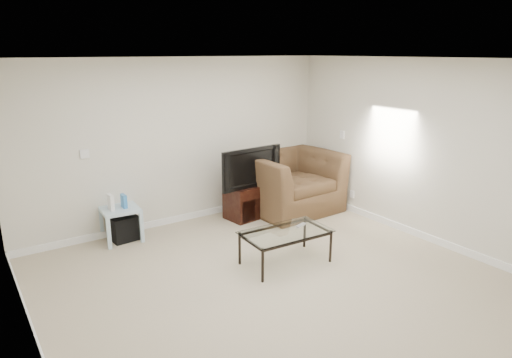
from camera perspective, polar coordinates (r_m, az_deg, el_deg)
floor at (r=5.36m, az=2.88°, el=-13.07°), size 5.00×5.00×0.00m
ceiling at (r=4.70m, az=3.30°, el=14.73°), size 5.00×5.00×0.00m
wall_back at (r=6.98m, az=-9.47°, el=4.54°), size 5.00×0.02×2.50m
wall_left at (r=3.97m, az=-27.15°, el=-5.64°), size 0.02×5.00×2.50m
wall_right at (r=6.66m, az=20.50°, el=3.21°), size 0.02×5.00×2.50m
plate_back at (r=6.52m, az=-20.64°, el=2.95°), size 0.12×0.02×0.12m
plate_right_switch at (r=7.66m, az=10.72°, el=5.47°), size 0.02×0.09×0.13m
plate_right_outlet at (r=7.68m, az=11.93°, el=-1.88°), size 0.02×0.08×0.12m
tv_stand at (r=7.27m, az=-1.16°, el=-2.82°), size 0.69×0.52×0.53m
dvd_player at (r=7.19m, az=-0.99°, el=-1.54°), size 0.42×0.32×0.05m
television at (r=7.09m, az=-1.05°, el=1.57°), size 1.02×0.27×0.62m
side_table at (r=6.70m, az=-16.51°, el=-5.41°), size 0.53×0.53×0.48m
subwoofer at (r=6.74m, az=-16.26°, el=-5.87°), size 0.39×0.39×0.36m
game_console at (r=6.54m, az=-17.71°, el=-2.78°), size 0.05×0.16×0.22m
game_case at (r=6.58m, az=-16.19°, el=-2.67°), size 0.05×0.14×0.19m
recliner at (r=7.55m, az=4.34°, el=0.86°), size 1.51×1.01×1.30m
coffee_table at (r=5.77m, az=3.69°, el=-8.51°), size 1.12×0.67×0.43m
remote at (r=5.87m, az=5.63°, el=-5.76°), size 0.18×0.10×0.02m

